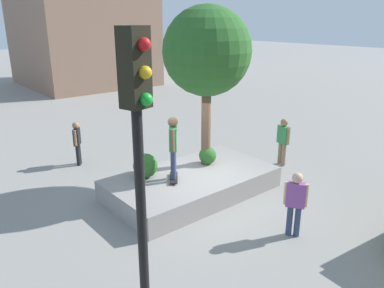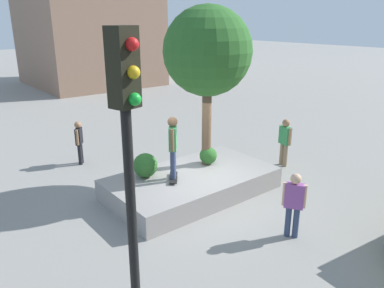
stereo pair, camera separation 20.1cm
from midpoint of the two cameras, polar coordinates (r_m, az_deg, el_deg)
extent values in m
plane|color=gray|center=(10.90, 1.10, -7.84)|extent=(120.00, 120.00, 0.00)
cube|color=gray|center=(10.96, -0.53, -5.96)|extent=(4.75, 2.64, 0.60)
cylinder|color=brown|center=(11.19, 1.62, 3.42)|extent=(0.28, 0.28, 2.66)
sphere|color=#2D6628|center=(10.84, 1.71, 13.79)|extent=(2.51, 2.51, 2.51)
sphere|color=#2D6628|center=(11.51, 1.87, -1.72)|extent=(0.53, 0.53, 0.53)
sphere|color=#2D6628|center=(10.60, -7.57, -3.25)|extent=(0.68, 0.68, 0.68)
cube|color=black|center=(10.46, -3.32, -5.06)|extent=(0.65, 0.76, 0.02)
sphere|color=beige|center=(10.24, -2.86, -5.80)|extent=(0.06, 0.06, 0.06)
sphere|color=beige|center=(10.24, -3.80, -5.82)|extent=(0.06, 0.06, 0.06)
sphere|color=beige|center=(10.71, -2.85, -4.68)|extent=(0.06, 0.06, 0.06)
sphere|color=beige|center=(10.71, -3.75, -4.69)|extent=(0.06, 0.06, 0.06)
cylinder|color=navy|center=(10.39, -3.33, -2.76)|extent=(0.15, 0.15, 0.81)
cylinder|color=navy|center=(10.21, -3.39, -3.15)|extent=(0.15, 0.15, 0.81)
cube|color=#338C4C|center=(10.06, -3.44, 0.87)|extent=(0.44, 0.48, 0.63)
cylinder|color=brown|center=(10.29, -3.37, 1.37)|extent=(0.10, 0.10, 0.60)
cylinder|color=brown|center=(9.83, -3.51, 0.55)|extent=(0.10, 0.10, 0.60)
sphere|color=brown|center=(9.94, -3.48, 3.34)|extent=(0.26, 0.26, 0.26)
cylinder|color=black|center=(4.97, -8.48, -17.11)|extent=(0.12, 0.12, 3.91)
cube|color=black|center=(4.09, -10.07, 11.19)|extent=(0.33, 0.30, 0.85)
sphere|color=red|center=(3.96, -8.69, 14.60)|extent=(0.14, 0.14, 0.14)
sphere|color=gold|center=(3.99, -8.50, 10.58)|extent=(0.14, 0.14, 0.14)
sphere|color=green|center=(4.03, -8.31, 6.64)|extent=(0.14, 0.14, 0.14)
cylinder|color=#847056|center=(13.39, 12.68, -1.38)|extent=(0.14, 0.14, 0.78)
cylinder|color=#847056|center=(13.26, 13.19, -1.61)|extent=(0.14, 0.14, 0.78)
cube|color=#338C4C|center=(13.12, 13.15, 1.35)|extent=(0.27, 0.47, 0.61)
cylinder|color=#9E7251|center=(13.28, 12.51, 1.68)|extent=(0.09, 0.09, 0.57)
cylinder|color=#9E7251|center=(12.95, 13.81, 1.16)|extent=(0.09, 0.09, 0.57)
sphere|color=#9E7251|center=(13.00, 13.28, 3.17)|extent=(0.25, 0.25, 0.25)
cylinder|color=black|center=(13.71, -17.01, -1.41)|extent=(0.13, 0.13, 0.72)
cylinder|color=black|center=(13.56, -17.17, -1.65)|extent=(0.13, 0.13, 0.72)
cube|color=black|center=(13.44, -17.34, 1.03)|extent=(0.38, 0.43, 0.56)
cylinder|color=#9E7251|center=(13.63, -17.15, 1.36)|extent=(0.09, 0.09, 0.53)
cylinder|color=#9E7251|center=(13.24, -17.55, 0.82)|extent=(0.09, 0.09, 0.53)
sphere|color=#9E7251|center=(13.33, -17.50, 2.67)|extent=(0.23, 0.23, 0.23)
cylinder|color=navy|center=(9.20, 13.82, -11.09)|extent=(0.14, 0.14, 0.75)
cylinder|color=navy|center=(9.20, 14.94, -11.20)|extent=(0.14, 0.14, 0.75)
cube|color=#8C4C99|center=(8.90, 14.72, -7.41)|extent=(0.38, 0.45, 0.58)
cylinder|color=#D8AD8C|center=(8.90, 13.30, -7.18)|extent=(0.09, 0.09, 0.55)
cylinder|color=#D8AD8C|center=(8.89, 16.16, -7.45)|extent=(0.09, 0.09, 0.55)
sphere|color=#D8AD8C|center=(8.73, 14.94, -4.97)|extent=(0.24, 0.24, 0.24)
camera|label=1|loc=(0.10, -90.55, -0.18)|focal=35.48mm
camera|label=2|loc=(0.10, 89.45, 0.18)|focal=35.48mm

